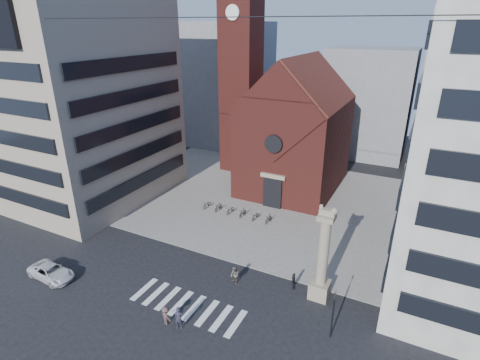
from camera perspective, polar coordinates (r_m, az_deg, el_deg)
name	(u,v)px	position (r m, az deg, el deg)	size (l,w,h in m)	color
ground	(201,283)	(35.16, -5.96, -15.32)	(120.00, 120.00, 0.00)	black
piazza	(278,201)	(49.70, 5.82, -3.14)	(46.00, 30.00, 0.05)	#9B958D
zebra_crossing	(187,305)	(33.02, -8.04, -18.39)	(10.20, 3.20, 0.01)	white
church	(296,131)	(52.28, 8.60, 7.36)	(12.00, 16.65, 18.00)	maroon
campanile	(241,67)	(57.33, 0.16, 16.84)	(5.50, 5.50, 31.20)	maroon
building_left	(77,98)	(52.21, -23.55, 11.40)	(18.00, 20.00, 26.00)	gray
bg_block_left	(222,84)	(73.10, -2.72, 14.35)	(16.00, 14.00, 22.00)	gray
bg_block_mid	(367,102)	(69.80, 18.83, 11.13)	(14.00, 12.00, 18.00)	gray
bg_block_right	(480,95)	(66.01, 32.71, 10.85)	(16.00, 14.00, 24.00)	gray
lion_column	(322,263)	(32.17, 12.42, -12.22)	(1.63, 1.60, 8.68)	tan
traffic_light	(333,313)	(29.47, 14.00, -19.03)	(0.13, 0.16, 4.30)	black
white_car	(51,272)	(39.18, -26.83, -12.41)	(2.13, 4.62, 1.28)	silver
pedestrian_0	(179,318)	(30.61, -9.31, -20.08)	(0.69, 0.45, 1.89)	#2A2838
pedestrian_1	(235,275)	(34.46, -0.83, -14.32)	(0.82, 0.64, 1.68)	#665752
pedestrian_2	(293,281)	(34.20, 8.15, -15.00)	(0.94, 0.39, 1.60)	#23242A
pedestrian_3	(166,316)	(31.18, -11.21, -19.64)	(1.04, 0.60, 1.61)	brown
scooter_0	(207,205)	(47.52, -5.06, -3.75)	(0.59, 1.69, 0.89)	black
scooter_1	(219,207)	(46.71, -3.29, -4.12)	(0.46, 1.64, 0.99)	black
scooter_2	(230,210)	(45.99, -1.47, -4.61)	(0.59, 1.69, 0.89)	black
scooter_3	(243,213)	(45.29, 0.42, -4.99)	(0.46, 1.64, 0.99)	black
scooter_4	(255,216)	(44.67, 2.36, -5.50)	(0.59, 1.69, 0.89)	black
scooter_5	(269,219)	(44.07, 4.37, -5.89)	(0.46, 1.64, 0.99)	black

